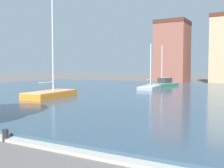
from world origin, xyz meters
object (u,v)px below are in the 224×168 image
Objects in this scene: sailboat_orange at (54,95)px; sailboat_green at (162,85)px; mooring_bollard at (5,135)px; sailboat_grey at (151,88)px.

sailboat_orange is 1.28× the size of sailboat_green.
sailboat_grey is at bearing 98.84° from mooring_bollard.
mooring_bollard is at bearing -81.94° from sailboat_green.
sailboat_green reaches higher than mooring_bollard.
mooring_bollard is (4.12, -26.46, -0.12)m from sailboat_grey.
sailboat_orange is 18.95× the size of mooring_bollard.
sailboat_green is (3.79, 19.80, 0.04)m from sailboat_orange.
mooring_bollard is at bearing -81.16° from sailboat_grey.
sailboat_orange is at bearing -100.85° from sailboat_green.
sailboat_grey is 14.82m from sailboat_orange.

